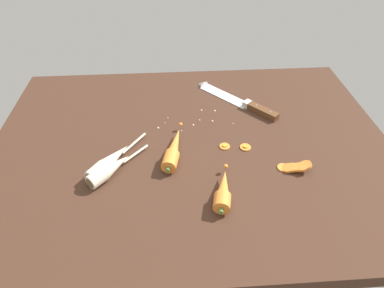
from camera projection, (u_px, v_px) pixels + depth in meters
ground_plane at (192, 149)px, 101.84cm from camera, size 120.00×90.00×4.00cm
chefs_knife at (234, 99)px, 118.25cm from camera, size 26.03×27.78×4.18cm
whole_carrot at (174, 149)px, 95.41cm from camera, size 7.58×21.01×4.20cm
whole_carrot_second at (223, 191)px, 83.36cm from camera, size 6.74×16.15×4.20cm
parsnip_front at (110, 161)px, 91.67cm from camera, size 15.33×20.44×4.00cm
parsnip_mid_left at (110, 169)px, 89.34cm from camera, size 15.81×16.67×4.00cm
carrot_slice_stack at (295, 167)px, 91.25cm from camera, size 8.91×4.70×3.36cm
carrot_slice_stray_near at (225, 146)px, 99.13cm from camera, size 3.11×3.11×0.70cm
carrot_slice_stray_mid at (245, 147)px, 98.83cm from camera, size 3.26×3.26×0.70cm
mince_crumbs at (195, 119)px, 109.45cm from camera, size 24.79×11.46×0.72cm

